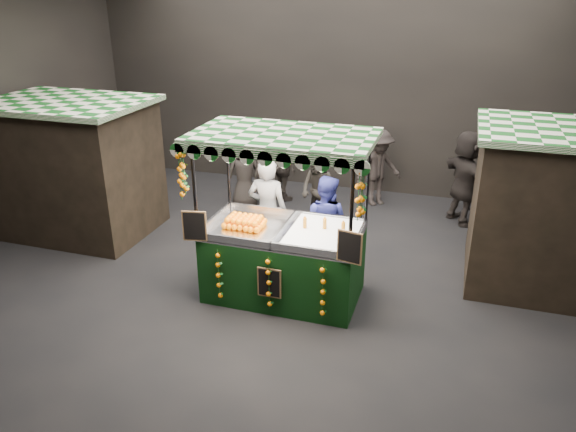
% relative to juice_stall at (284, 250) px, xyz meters
% --- Properties ---
extents(ground, '(12.00, 12.00, 0.00)m').
position_rel_juice_stall_xyz_m(ground, '(-0.27, 0.24, -0.82)').
color(ground, black).
rests_on(ground, ground).
extents(market_hall, '(12.10, 10.10, 5.05)m').
position_rel_juice_stall_xyz_m(market_hall, '(-0.27, 0.24, 2.56)').
color(market_hall, black).
rests_on(market_hall, ground).
extents(neighbour_stall_left, '(3.00, 2.20, 2.60)m').
position_rel_juice_stall_xyz_m(neighbour_stall_left, '(-4.67, 1.24, 0.49)').
color(neighbour_stall_left, black).
rests_on(neighbour_stall_left, ground).
extents(neighbour_stall_right, '(3.00, 2.20, 2.60)m').
position_rel_juice_stall_xyz_m(neighbour_stall_right, '(4.13, 1.74, 0.49)').
color(neighbour_stall_right, black).
rests_on(neighbour_stall_right, ground).
extents(juice_stall, '(2.73, 1.60, 2.64)m').
position_rel_juice_stall_xyz_m(juice_stall, '(0.00, 0.00, 0.00)').
color(juice_stall, black).
rests_on(juice_stall, ground).
extents(vendor_grey, '(0.71, 0.47, 1.92)m').
position_rel_juice_stall_xyz_m(vendor_grey, '(-0.63, 1.04, 0.14)').
color(vendor_grey, gray).
rests_on(vendor_grey, ground).
extents(vendor_blue, '(0.92, 0.77, 1.68)m').
position_rel_juice_stall_xyz_m(vendor_blue, '(0.37, 1.15, 0.02)').
color(vendor_blue, navy).
rests_on(vendor_blue, ground).
extents(shopper_0, '(0.59, 0.39, 1.61)m').
position_rel_juice_stall_xyz_m(shopper_0, '(-1.40, 3.19, -0.01)').
color(shopper_0, '#2A2522').
rests_on(shopper_0, ground).
extents(shopper_1, '(0.94, 0.88, 1.53)m').
position_rel_juice_stall_xyz_m(shopper_1, '(-0.20, 2.80, -0.05)').
color(shopper_1, '#2A2622').
rests_on(shopper_1, ground).
extents(shopper_2, '(0.94, 0.85, 1.53)m').
position_rel_juice_stall_xyz_m(shopper_2, '(-1.30, 3.98, -0.05)').
color(shopper_2, '#2C2724').
rests_on(shopper_2, ground).
extents(shopper_3, '(1.24, 1.19, 1.70)m').
position_rel_juice_stall_xyz_m(shopper_3, '(0.77, 4.38, 0.03)').
color(shopper_3, '#2D2624').
rests_on(shopper_3, ground).
extents(shopper_4, '(0.88, 0.77, 1.51)m').
position_rel_juice_stall_xyz_m(shopper_4, '(-1.99, 3.33, -0.06)').
color(shopper_4, '#2E2926').
rests_on(shopper_4, ground).
extents(shopper_5, '(1.49, 1.81, 1.94)m').
position_rel_juice_stall_xyz_m(shopper_5, '(2.60, 3.92, 0.15)').
color(shopper_5, '#2E2825').
rests_on(shopper_5, ground).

